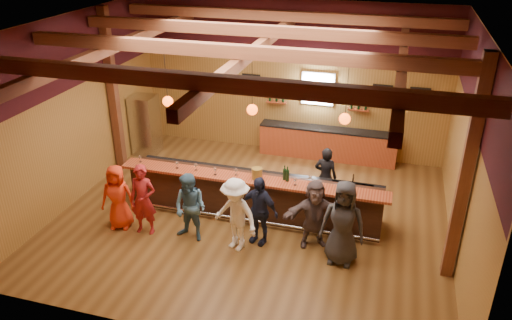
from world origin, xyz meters
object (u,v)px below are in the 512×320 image
at_px(back_bar_cabinet, 327,143).
at_px(customer_denim, 190,208).
at_px(customer_redvest, 143,200).
at_px(ice_bucket, 257,173).
at_px(customer_orange, 118,197).
at_px(customer_white, 236,215).
at_px(bottle_a, 287,175).
at_px(bartender, 325,177).
at_px(customer_navy, 259,210).
at_px(stainless_fridge, 145,125).
at_px(customer_brown, 314,214).
at_px(bar_counter, 255,194).
at_px(customer_dark, 343,223).

height_order(back_bar_cabinet, customer_denim, customer_denim).
relative_size(customer_redvest, ice_bucket, 6.35).
distance_m(customer_orange, customer_denim, 1.77).
bearing_deg(customer_white, customer_redvest, -159.24).
xyz_separation_m(customer_denim, bottle_a, (1.87, 1.19, 0.46)).
xyz_separation_m(customer_orange, bartender, (4.35, 2.29, -0.00)).
relative_size(bartender, bottle_a, 4.23).
xyz_separation_m(customer_white, customer_navy, (0.40, 0.38, -0.04)).
distance_m(customer_redvest, customer_navy, 2.59).
distance_m(stainless_fridge, customer_denim, 4.94).
xyz_separation_m(stainless_fridge, customer_navy, (4.53, -3.56, -0.11)).
bearing_deg(customer_orange, ice_bucket, 9.53).
distance_m(customer_redvest, bottle_a, 3.25).
bearing_deg(customer_brown, customer_white, 176.41).
relative_size(stainless_fridge, bottle_a, 4.96).
distance_m(customer_navy, bartender, 2.28).
bearing_deg(bartender, customer_redvest, 37.62).
height_order(customer_orange, customer_redvest, customer_redvest).
xyz_separation_m(customer_orange, bottle_a, (3.64, 1.19, 0.48)).
bearing_deg(customer_navy, bartender, 77.93).
distance_m(bar_counter, customer_dark, 2.62).
height_order(stainless_fridge, customer_navy, stainless_fridge).
distance_m(stainless_fridge, bartender, 5.87).
bearing_deg(back_bar_cabinet, customer_redvest, -123.57).
xyz_separation_m(customer_redvest, customer_navy, (2.56, 0.35, -0.04)).
bearing_deg(customer_denim, customer_white, 7.39).
distance_m(customer_white, customer_brown, 1.68).
relative_size(stainless_fridge, ice_bucket, 6.87).
bearing_deg(bar_counter, customer_orange, -153.35).
xyz_separation_m(back_bar_cabinet, bartender, (0.35, -2.70, 0.29)).
xyz_separation_m(customer_dark, bartender, (-0.69, 2.20, -0.15)).
distance_m(bar_counter, customer_redvest, 2.62).
height_order(customer_redvest, bartender, customer_redvest).
relative_size(bar_counter, ice_bucket, 24.04).
distance_m(customer_navy, customer_dark, 1.83).
bearing_deg(customer_dark, bartender, 109.87).
height_order(bar_counter, customer_white, customer_white).
xyz_separation_m(stainless_fridge, customer_white, (4.13, -3.94, -0.07)).
xyz_separation_m(back_bar_cabinet, ice_bucket, (-1.05, -3.87, 0.77)).
height_order(customer_dark, bottle_a, customer_dark).
xyz_separation_m(customer_redvest, customer_denim, (1.11, 0.04, -0.04)).
distance_m(bar_counter, customer_navy, 1.21).
height_order(back_bar_cabinet, stainless_fridge, stainless_fridge).
distance_m(bar_counter, customer_denim, 1.79).
bearing_deg(bartender, customer_orange, 33.06).
xyz_separation_m(bar_counter, stainless_fridge, (-4.12, 2.45, 0.38)).
bearing_deg(customer_denim, back_bar_cabinet, 77.05).
height_order(customer_navy, bottle_a, customer_navy).
distance_m(customer_redvest, customer_denim, 1.11).
bearing_deg(bar_counter, customer_denim, -126.42).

